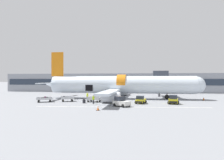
{
  "coord_description": "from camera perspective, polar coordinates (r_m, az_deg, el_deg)",
  "views": [
    {
      "loc": [
        5.16,
        -38.4,
        4.54
      ],
      "look_at": [
        -1.38,
        5.04,
        4.35
      ],
      "focal_mm": 32.0,
      "sensor_mm": 36.0,
      "label": 1
    }
  ],
  "objects": [
    {
      "name": "baggage_cart_loading",
      "position": [
        40.04,
        -5.04,
        -5.56
      ],
      "size": [
        3.62,
        2.32,
        1.04
      ],
      "color": "#B7BABF",
      "rests_on": "ground_plane"
    },
    {
      "name": "apron_marking_line",
      "position": [
        32.78,
        3.01,
        -7.71
      ],
      "size": [
        28.52,
        2.9,
        0.01
      ],
      "color": "silver",
      "rests_on": "ground_plane"
    },
    {
      "name": "baggage_tug_rear",
      "position": [
        33.35,
        2.64,
        -6.32
      ],
      "size": [
        3.19,
        2.88,
        1.7
      ],
      "color": "silver",
      "rests_on": "ground_plane"
    },
    {
      "name": "safety_cone_wingtip",
      "position": [
        37.29,
        2.29,
        -6.31
      ],
      "size": [
        0.5,
        0.5,
        0.61
      ],
      "color": "black",
      "rests_on": "ground_plane"
    },
    {
      "name": "baggage_cart_empty",
      "position": [
        41.93,
        -18.7,
        -5.26
      ],
      "size": [
        3.95,
        2.87,
        1.07
      ],
      "color": "#B7BABF",
      "rests_on": "ground_plane"
    },
    {
      "name": "safety_cone_engine_left",
      "position": [
        29.33,
        -4.03,
        -8.04
      ],
      "size": [
        0.48,
        0.48,
        0.68
      ],
      "color": "black",
      "rests_on": "ground_plane"
    },
    {
      "name": "ground_plane",
      "position": [
        39.01,
        0.91,
        -6.44
      ],
      "size": [
        500.0,
        500.0,
        0.0
      ],
      "primitive_type": "plane",
      "color": "gray"
    },
    {
      "name": "airplane",
      "position": [
        46.3,
        2.23,
        -1.48
      ],
      "size": [
        37.12,
        33.85,
        11.1
      ],
      "color": "silver",
      "rests_on": "ground_plane"
    },
    {
      "name": "baggage_tug_mid",
      "position": [
        37.67,
        8.16,
        -5.72
      ],
      "size": [
        2.3,
        3.1,
        1.46
      ],
      "color": "yellow",
      "rests_on": "ground_plane"
    },
    {
      "name": "terminal_strip",
      "position": [
        73.96,
        4.57,
        -0.76
      ],
      "size": [
        88.48,
        12.95,
        6.5
      ],
      "color": "gray",
      "rests_on": "ground_plane"
    },
    {
      "name": "ground_crew_driver",
      "position": [
        42.38,
        -1.69,
        -4.7
      ],
      "size": [
        0.43,
        0.59,
        1.69
      ],
      "color": "#2D2D33",
      "rests_on": "ground_plane"
    },
    {
      "name": "safety_cone_nose",
      "position": [
        47.54,
        24.72,
        -4.9
      ],
      "size": [
        0.57,
        0.57,
        0.64
      ],
      "color": "black",
      "rests_on": "ground_plane"
    },
    {
      "name": "jet_bridge_stub",
      "position": [
        51.94,
        13.41,
        0.56
      ],
      "size": [
        3.53,
        9.38,
        6.51
      ],
      "color": "#4C4C51",
      "rests_on": "ground_plane"
    },
    {
      "name": "baggage_cart_queued",
      "position": [
        41.78,
        -12.56,
        -5.28
      ],
      "size": [
        3.5,
        2.5,
        1.08
      ],
      "color": "#B7BABF",
      "rests_on": "ground_plane"
    },
    {
      "name": "ground_crew_loader_a",
      "position": [
        36.99,
        -5.33,
        -5.49
      ],
      "size": [
        0.48,
        0.55,
        1.61
      ],
      "color": "#2D2D33",
      "rests_on": "ground_plane"
    },
    {
      "name": "suitcase_on_tarmac_upright",
      "position": [
        38.15,
        -7.99,
        -6.08
      ],
      "size": [
        0.59,
        0.48,
        0.79
      ],
      "color": "black",
      "rests_on": "ground_plane"
    },
    {
      "name": "ground_crew_loader_b",
      "position": [
        43.13,
        -7.05,
        -4.6
      ],
      "size": [
        0.41,
        0.59,
        1.71
      ],
      "color": "#1E2338",
      "rests_on": "ground_plane"
    },
    {
      "name": "baggage_tug_lead",
      "position": [
        38.19,
        17.12,
        -5.54
      ],
      "size": [
        2.32,
        2.59,
        1.67
      ],
      "color": "yellow",
      "rests_on": "ground_plane"
    }
  ]
}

